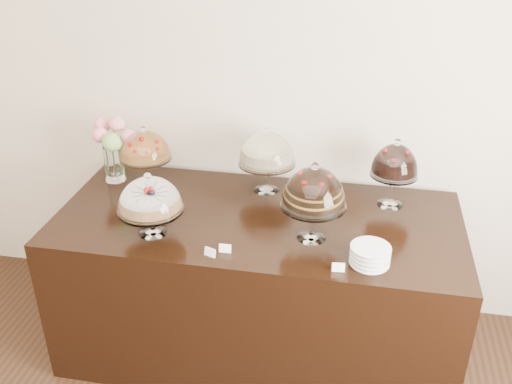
% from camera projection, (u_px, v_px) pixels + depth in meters
% --- Properties ---
extents(wall_back, '(5.00, 0.04, 3.00)m').
position_uv_depth(wall_back, '(278.00, 80.00, 3.29)').
color(wall_back, beige).
rests_on(wall_back, ground).
extents(display_counter, '(2.20, 1.00, 0.90)m').
position_uv_depth(display_counter, '(258.00, 283.00, 3.32)').
color(display_counter, black).
rests_on(display_counter, ground).
extents(cake_stand_sugar_sponge, '(0.34, 0.34, 0.35)m').
position_uv_depth(cake_stand_sugar_sponge, '(150.00, 198.00, 2.86)').
color(cake_stand_sugar_sponge, white).
rests_on(cake_stand_sugar_sponge, display_counter).
extents(cake_stand_choco_layer, '(0.33, 0.33, 0.43)m').
position_uv_depth(cake_stand_choco_layer, '(314.00, 190.00, 2.79)').
color(cake_stand_choco_layer, white).
rests_on(cake_stand_choco_layer, display_counter).
extents(cake_stand_cheesecake, '(0.33, 0.33, 0.40)m').
position_uv_depth(cake_stand_cheesecake, '(267.00, 151.00, 3.26)').
color(cake_stand_cheesecake, white).
rests_on(cake_stand_cheesecake, display_counter).
extents(cake_stand_dark_choco, '(0.26, 0.26, 0.40)m').
position_uv_depth(cake_stand_dark_choco, '(395.00, 163.00, 3.10)').
color(cake_stand_dark_choco, white).
rests_on(cake_stand_dark_choco, display_counter).
extents(cake_stand_fruit_tart, '(0.31, 0.31, 0.37)m').
position_uv_depth(cake_stand_fruit_tart, '(145.00, 148.00, 3.35)').
color(cake_stand_fruit_tart, white).
rests_on(cake_stand_fruit_tart, display_counter).
extents(flower_vase, '(0.30, 0.26, 0.40)m').
position_uv_depth(flower_vase, '(113.00, 144.00, 3.39)').
color(flower_vase, white).
rests_on(flower_vase, display_counter).
extents(plate_stack, '(0.19, 0.19, 0.09)m').
position_uv_depth(plate_stack, '(370.00, 255.00, 2.69)').
color(plate_stack, white).
rests_on(plate_stack, display_counter).
extents(price_card_left, '(0.06, 0.03, 0.04)m').
position_uv_depth(price_card_left, '(210.00, 252.00, 2.76)').
color(price_card_left, white).
rests_on(price_card_left, display_counter).
extents(price_card_right, '(0.06, 0.02, 0.04)m').
position_uv_depth(price_card_right, '(338.00, 267.00, 2.65)').
color(price_card_right, white).
rests_on(price_card_right, display_counter).
extents(price_card_extra, '(0.06, 0.02, 0.04)m').
position_uv_depth(price_card_extra, '(225.00, 248.00, 2.79)').
color(price_card_extra, white).
rests_on(price_card_extra, display_counter).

